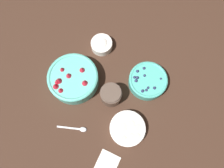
% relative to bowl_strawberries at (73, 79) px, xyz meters
% --- Properties ---
extents(ground_plane, '(4.00, 4.00, 0.00)m').
position_rel_bowl_strawberries_xyz_m(ground_plane, '(0.05, -0.16, -0.04)').
color(ground_plane, '#382319').
extents(bowl_strawberries, '(0.23, 0.23, 0.10)m').
position_rel_bowl_strawberries_xyz_m(bowl_strawberries, '(0.00, 0.00, 0.00)').
color(bowl_strawberries, '#56B7A8').
rests_on(bowl_strawberries, ground_plane).
extents(bowl_blueberries, '(0.18, 0.18, 0.06)m').
position_rel_bowl_strawberries_xyz_m(bowl_blueberries, '(0.19, -0.30, -0.01)').
color(bowl_blueberries, '#47AD9E').
rests_on(bowl_blueberries, ground_plane).
extents(bowl_bananas, '(0.16, 0.16, 0.05)m').
position_rel_bowl_strawberries_xyz_m(bowl_bananas, '(-0.05, -0.34, -0.02)').
color(bowl_bananas, white).
rests_on(bowl_bananas, ground_plane).
extents(bowl_cream, '(0.11, 0.11, 0.06)m').
position_rel_bowl_strawberries_xyz_m(bowl_cream, '(0.23, -0.00, -0.02)').
color(bowl_cream, white).
rests_on(bowl_cream, ground_plane).
extents(jar_chocolate, '(0.10, 0.10, 0.09)m').
position_rel_bowl_strawberries_xyz_m(jar_chocolate, '(0.03, -0.19, -0.00)').
color(jar_chocolate, '#4C3D33').
rests_on(jar_chocolate, ground_plane).
extents(napkin, '(0.14, 0.11, 0.01)m').
position_rel_bowl_strawberries_xyz_m(napkin, '(-0.24, -0.35, -0.04)').
color(napkin, silver).
rests_on(napkin, ground_plane).
extents(spoon, '(0.08, 0.13, 0.01)m').
position_rel_bowl_strawberries_xyz_m(spoon, '(-0.18, -0.15, -0.04)').
color(spoon, silver).
rests_on(spoon, ground_plane).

